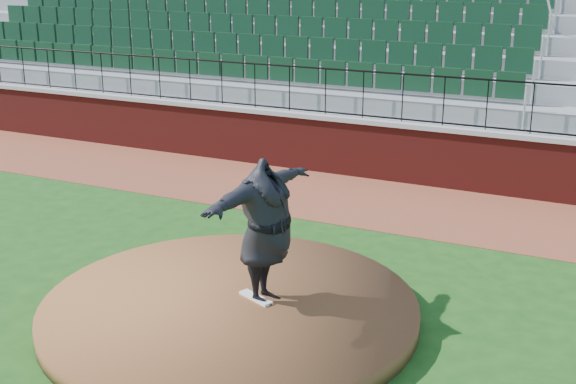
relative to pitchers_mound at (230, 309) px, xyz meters
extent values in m
plane|color=#1A4A15|center=(0.04, 0.20, -0.12)|extent=(90.00, 90.00, 0.00)
cube|color=brown|center=(0.04, 5.60, -0.12)|extent=(34.00, 3.20, 0.01)
cube|color=maroon|center=(0.04, 7.20, 0.47)|extent=(34.00, 0.35, 1.20)
cube|color=#B7B7B7|center=(0.04, 7.20, 1.12)|extent=(34.00, 0.45, 0.10)
cube|color=maroon|center=(0.04, 12.72, 2.62)|extent=(34.00, 0.50, 5.50)
cylinder|color=brown|center=(0.00, 0.00, 0.00)|extent=(5.03, 5.03, 0.25)
cube|color=white|center=(0.29, 0.20, 0.14)|extent=(0.57, 0.35, 0.04)
imported|color=black|center=(0.43, 0.24, 1.11)|extent=(0.84, 2.46, 1.96)
camera|label=1|loc=(4.72, -7.98, 4.56)|focal=47.39mm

